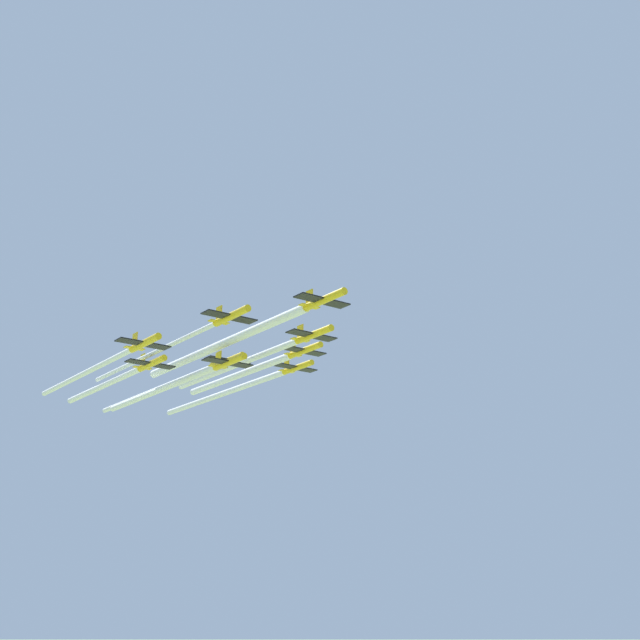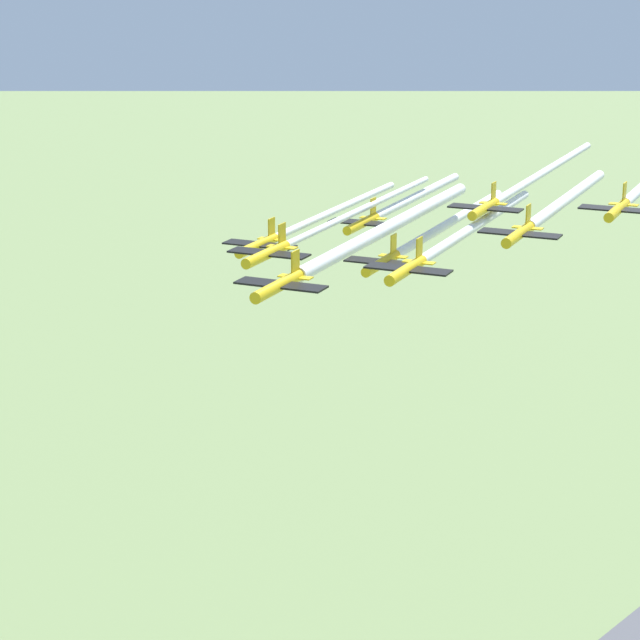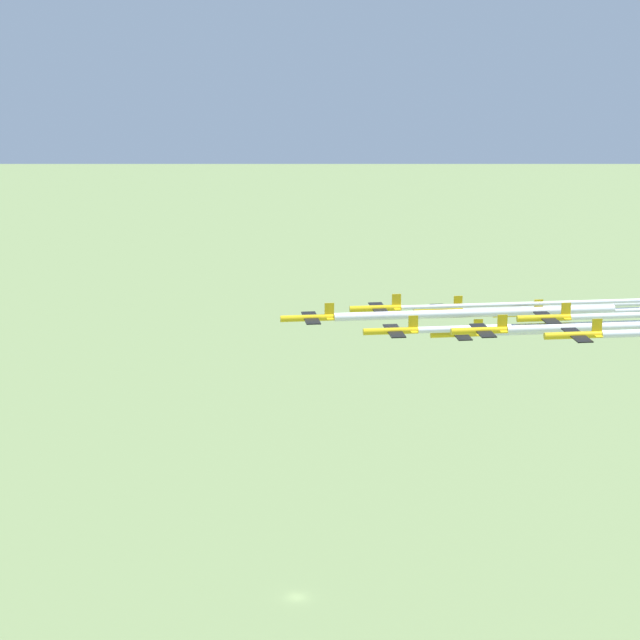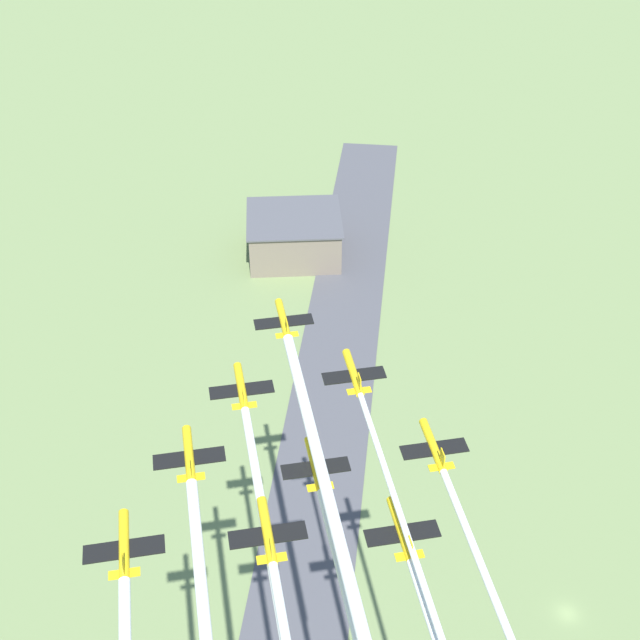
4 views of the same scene
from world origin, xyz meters
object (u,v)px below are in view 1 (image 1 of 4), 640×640
at_px(jet_5, 144,343).
at_px(jet_7, 228,360).
at_px(jet_1, 313,335).
at_px(jet_3, 304,350).
at_px(jet_2, 230,316).
at_px(jet_6, 297,367).
at_px(jet_4, 228,362).
at_px(jet_8, 151,364).
at_px(jet_0, 323,300).

relative_size(jet_5, jet_7, 1.00).
height_order(jet_1, jet_3, jet_3).
height_order(jet_2, jet_6, jet_6).
distance_m(jet_4, jet_8, 14.37).
height_order(jet_5, jet_6, jet_6).
relative_size(jet_0, jet_2, 1.00).
bearing_deg(jet_0, jet_4, -90.00).
height_order(jet_0, jet_4, jet_0).
bearing_deg(jet_3, jet_7, -59.53).
relative_size(jet_2, jet_7, 1.00).
xyz_separation_m(jet_2, jet_3, (-20.08, -14.94, 1.44)).
bearing_deg(jet_3, jet_0, 59.53).
distance_m(jet_4, jet_7, 14.90).
distance_m(jet_5, jet_7, 25.28).
bearing_deg(jet_5, jet_6, -161.22).
height_order(jet_2, jet_5, jet_2).
bearing_deg(jet_5, jet_4, -180.00).
height_order(jet_0, jet_6, jet_6).
relative_size(jet_5, jet_8, 1.00).
relative_size(jet_1, jet_8, 1.00).
xyz_separation_m(jet_2, jet_6, (-25.75, -28.08, 2.25)).
height_order(jet_1, jet_4, jet_1).
relative_size(jet_6, jet_8, 1.00).
distance_m(jet_5, jet_8, 14.33).
distance_m(jet_0, jet_1, 14.33).
distance_m(jet_5, jet_6, 38.60).
relative_size(jet_2, jet_5, 1.00).
xyz_separation_m(jet_5, jet_6, (-34.48, -16.73, 4.62)).
bearing_deg(jet_6, jet_3, 59.53).
xyz_separation_m(jet_0, jet_8, (11.78, -35.83, -2.21)).
xyz_separation_m(jet_4, jet_5, (14.40, 1.80, 0.55)).
xyz_separation_m(jet_1, jet_4, (8.73, -11.34, -2.80)).
relative_size(jet_1, jet_3, 1.00).
relative_size(jet_0, jet_6, 1.00).
height_order(jet_2, jet_4, jet_2).
relative_size(jet_0, jet_4, 1.00).
bearing_deg(jet_5, jet_8, -120.47).
distance_m(jet_0, jet_2, 14.32).
distance_m(jet_2, jet_5, 14.51).
bearing_deg(jet_8, jet_6, -180.00).
xyz_separation_m(jet_3, jet_5, (28.81, 3.59, -3.81)).
relative_size(jet_4, jet_7, 1.00).
xyz_separation_m(jet_3, jet_6, (-5.67, -13.14, 0.80)).
xyz_separation_m(jet_4, jet_6, (-20.08, -14.94, 5.17)).
height_order(jet_1, jet_5, jet_1).
relative_size(jet_1, jet_2, 1.00).
relative_size(jet_2, jet_3, 1.00).
relative_size(jet_7, jet_8, 1.00).
height_order(jet_4, jet_7, jet_7).
relative_size(jet_1, jet_4, 1.00).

